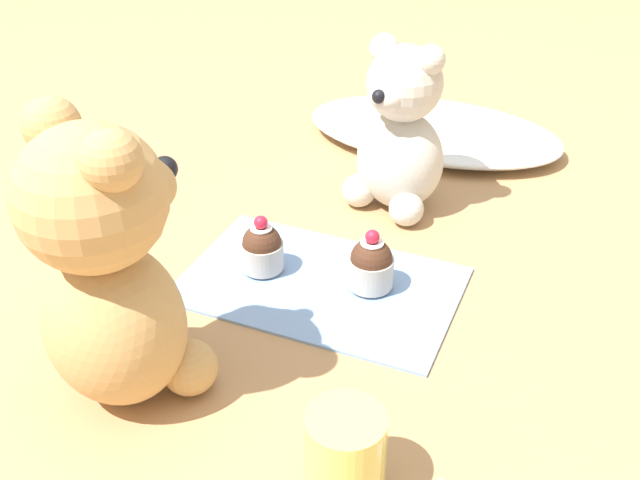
# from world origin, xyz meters

# --- Properties ---
(ground_plane) EXTENTS (4.00, 4.00, 0.00)m
(ground_plane) POSITION_xyz_m (0.00, 0.00, 0.00)
(ground_plane) COLOR tan
(knitted_placemat) EXTENTS (0.28, 0.18, 0.01)m
(knitted_placemat) POSITION_xyz_m (0.00, 0.00, 0.00)
(knitted_placemat) COLOR #7A9ED1
(knitted_placemat) RESTS_ON ground_plane
(tulle_cloth) EXTENTS (0.36, 0.21, 0.04)m
(tulle_cloth) POSITION_xyz_m (0.01, 0.37, 0.02)
(tulle_cloth) COLOR white
(tulle_cloth) RESTS_ON ground_plane
(teddy_bear_cream) EXTENTS (0.13, 0.12, 0.20)m
(teddy_bear_cream) POSITION_xyz_m (0.02, 0.19, 0.09)
(teddy_bear_cream) COLOR beige
(teddy_bear_cream) RESTS_ON ground_plane
(teddy_bear_tan) EXTENTS (0.16, 0.15, 0.25)m
(teddy_bear_tan) POSITION_xyz_m (-0.09, -0.20, 0.12)
(teddy_bear_tan) COLOR tan
(teddy_bear_tan) RESTS_ON ground_plane
(cupcake_near_cream_bear) EXTENTS (0.05, 0.05, 0.06)m
(cupcake_near_cream_bear) POSITION_xyz_m (0.05, 0.01, 0.03)
(cupcake_near_cream_bear) COLOR #B2ADA3
(cupcake_near_cream_bear) RESTS_ON knitted_placemat
(cupcake_near_tan_bear) EXTENTS (0.04, 0.04, 0.06)m
(cupcake_near_tan_bear) POSITION_xyz_m (-0.06, -0.00, 0.03)
(cupcake_near_tan_bear) COLOR #B2ADA3
(cupcake_near_tan_bear) RESTS_ON knitted_placemat
(juice_glass) EXTENTS (0.06, 0.06, 0.07)m
(juice_glass) POSITION_xyz_m (0.11, -0.22, 0.04)
(juice_glass) COLOR #EADB66
(juice_glass) RESTS_ON ground_plane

